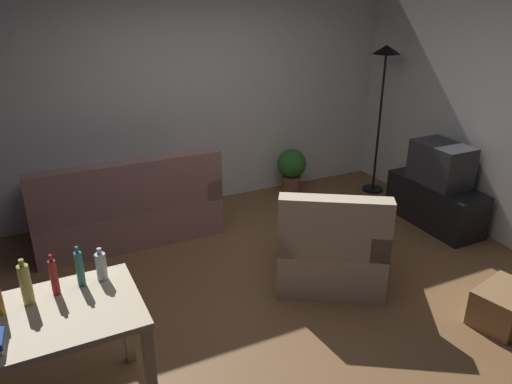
% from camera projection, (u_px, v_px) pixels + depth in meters
% --- Properties ---
extents(ground_plane, '(5.20, 4.40, 0.02)m').
position_uv_depth(ground_plane, '(271.00, 296.00, 4.24)').
color(ground_plane, brown).
extents(wall_rear, '(5.20, 0.10, 2.70)m').
position_uv_depth(wall_rear, '(183.00, 91.00, 5.54)').
color(wall_rear, silver).
rests_on(wall_rear, ground_plane).
extents(couch, '(1.84, 0.84, 0.92)m').
position_uv_depth(couch, '(127.00, 210.00, 5.10)').
color(couch, '#996B66').
rests_on(couch, ground_plane).
extents(tv_stand, '(0.44, 1.10, 0.48)m').
position_uv_depth(tv_stand, '(435.00, 203.00, 5.41)').
color(tv_stand, black).
rests_on(tv_stand, ground_plane).
extents(tv, '(0.41, 0.60, 0.44)m').
position_uv_depth(tv, '(441.00, 164.00, 5.23)').
color(tv, '#2D2D33').
rests_on(tv, tv_stand).
extents(torchiere_lamp, '(0.32, 0.32, 1.81)m').
position_uv_depth(torchiere_lamp, '(384.00, 80.00, 5.83)').
color(torchiere_lamp, black).
rests_on(torchiere_lamp, ground_plane).
extents(desk, '(1.21, 0.72, 0.76)m').
position_uv_depth(desk, '(34.00, 334.00, 2.78)').
color(desk, '#C6B28E').
rests_on(desk, ground_plane).
extents(potted_plant, '(0.36, 0.36, 0.57)m').
position_uv_depth(potted_plant, '(292.00, 168.00, 6.19)').
color(potted_plant, brown).
rests_on(potted_plant, ground_plane).
extents(armchair, '(1.21, 1.19, 0.92)m').
position_uv_depth(armchair, '(331.00, 248.00, 4.34)').
color(armchair, beige).
rests_on(armchair, ground_plane).
extents(storage_box, '(0.55, 0.44, 0.30)m').
position_uv_depth(storage_box, '(503.00, 306.00, 3.84)').
color(storage_box, olive).
rests_on(storage_box, ground_plane).
extents(bottle_squat, '(0.06, 0.06, 0.29)m').
position_uv_depth(bottle_squat, '(26.00, 284.00, 2.81)').
color(bottle_squat, '#BCB24C').
rests_on(bottle_squat, desk).
extents(bottle_red, '(0.05, 0.05, 0.27)m').
position_uv_depth(bottle_red, '(54.00, 277.00, 2.90)').
color(bottle_red, '#AD2323').
rests_on(bottle_red, desk).
extents(bottle_tall, '(0.05, 0.05, 0.27)m').
position_uv_depth(bottle_tall, '(80.00, 268.00, 2.99)').
color(bottle_tall, teal).
rests_on(bottle_tall, desk).
extents(bottle_clear, '(0.07, 0.07, 0.22)m').
position_uv_depth(bottle_clear, '(101.00, 266.00, 3.06)').
color(bottle_clear, silver).
rests_on(bottle_clear, desk).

